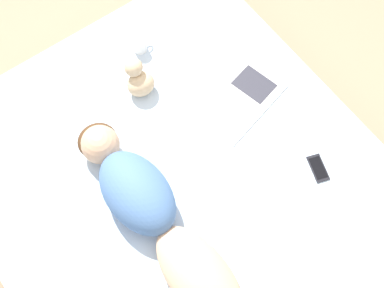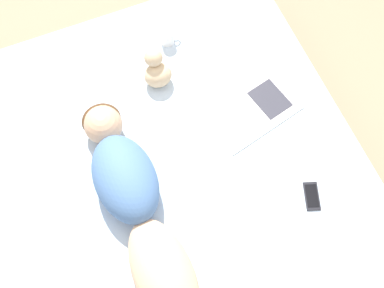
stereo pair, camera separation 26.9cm
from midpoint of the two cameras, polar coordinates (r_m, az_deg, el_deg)
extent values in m
plane|color=#9E8466|center=(3.21, -3.38, -7.80)|extent=(12.00, 12.00, 0.00)
cube|color=#383333|center=(3.04, -3.56, -6.85)|extent=(1.98, 2.23, 0.35)
cube|color=silver|center=(2.77, -3.89, -5.08)|extent=(1.92, 2.17, 0.21)
ellipsoid|color=tan|center=(2.46, -2.37, -14.40)|extent=(0.28, 0.56, 0.16)
ellipsoid|color=#476B9E|center=(2.55, -8.89, -5.49)|extent=(0.31, 0.48, 0.24)
ellipsoid|color=#472D19|center=(2.71, -12.88, 0.06)|extent=(0.20, 0.19, 0.11)
sphere|color=tan|center=(2.70, -12.59, -0.36)|extent=(0.20, 0.20, 0.20)
cube|color=white|center=(2.82, 0.97, 2.87)|extent=(0.30, 0.34, 0.01)
cube|color=white|center=(2.91, 4.02, 6.05)|extent=(0.30, 0.34, 0.01)
cube|color=#2D2D38|center=(2.91, 4.02, 6.10)|extent=(0.20, 0.23, 0.00)
cylinder|color=white|center=(3.03, -8.21, 10.24)|extent=(0.08, 0.08, 0.09)
cylinder|color=black|center=(2.99, -8.31, 10.66)|extent=(0.07, 0.07, 0.01)
torus|color=white|center=(3.04, -7.50, 10.66)|extent=(0.06, 0.01, 0.06)
cube|color=black|center=(2.73, 10.59, -2.86)|extent=(0.11, 0.16, 0.01)
cube|color=black|center=(2.73, 10.61, -2.82)|extent=(0.09, 0.13, 0.00)
ellipsoid|color=#D1B289|center=(2.87, -8.18, 6.08)|extent=(0.15, 0.13, 0.13)
sphere|color=#D1B289|center=(2.81, -9.00, 7.78)|extent=(0.10, 0.10, 0.10)
camera|label=1|loc=(0.13, -92.88, -6.28)|focal=50.00mm
camera|label=2|loc=(0.13, 87.12, 6.28)|focal=50.00mm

